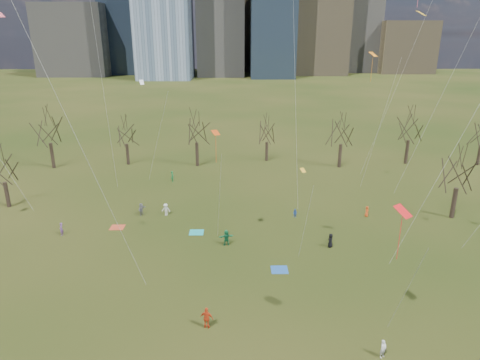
{
  "coord_description": "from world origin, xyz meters",
  "views": [
    {
      "loc": [
        -0.4,
        -29.82,
        21.35
      ],
      "look_at": [
        0.0,
        12.0,
        7.0
      ],
      "focal_mm": 32.0,
      "sensor_mm": 36.0,
      "label": 1
    }
  ],
  "objects_px": {
    "blanket_teal": "(197,232)",
    "blanket_navy": "(279,270)",
    "blanket_crimson": "(117,227)",
    "person_1": "(383,349)",
    "person_4": "(207,318)"
  },
  "relations": [
    {
      "from": "blanket_crimson",
      "to": "person_1",
      "type": "bearing_deg",
      "value": -41.54
    },
    {
      "from": "person_4",
      "to": "blanket_navy",
      "type": "bearing_deg",
      "value": -111.73
    },
    {
      "from": "blanket_crimson",
      "to": "person_4",
      "type": "distance_m",
      "value": 21.44
    },
    {
      "from": "blanket_crimson",
      "to": "person_4",
      "type": "xyz_separation_m",
      "value": [
        11.58,
        -18.02,
        0.88
      ]
    },
    {
      "from": "blanket_crimson",
      "to": "person_1",
      "type": "xyz_separation_m",
      "value": [
        23.99,
        -21.25,
        0.68
      ]
    },
    {
      "from": "blanket_teal",
      "to": "person_1",
      "type": "height_order",
      "value": "person_1"
    },
    {
      "from": "blanket_navy",
      "to": "person_4",
      "type": "bearing_deg",
      "value": -127.07
    },
    {
      "from": "person_1",
      "to": "person_4",
      "type": "bearing_deg",
      "value": 133.28
    },
    {
      "from": "blanket_teal",
      "to": "blanket_crimson",
      "type": "height_order",
      "value": "same"
    },
    {
      "from": "blanket_navy",
      "to": "person_4",
      "type": "height_order",
      "value": "person_4"
    },
    {
      "from": "blanket_teal",
      "to": "person_1",
      "type": "xyz_separation_m",
      "value": [
        14.66,
        -19.85,
        0.68
      ]
    },
    {
      "from": "blanket_teal",
      "to": "person_1",
      "type": "bearing_deg",
      "value": -53.55
    },
    {
      "from": "blanket_navy",
      "to": "blanket_crimson",
      "type": "height_order",
      "value": "same"
    },
    {
      "from": "blanket_teal",
      "to": "blanket_navy",
      "type": "distance_m",
      "value": 11.89
    },
    {
      "from": "blanket_navy",
      "to": "blanket_crimson",
      "type": "relative_size",
      "value": 1.0
    }
  ]
}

